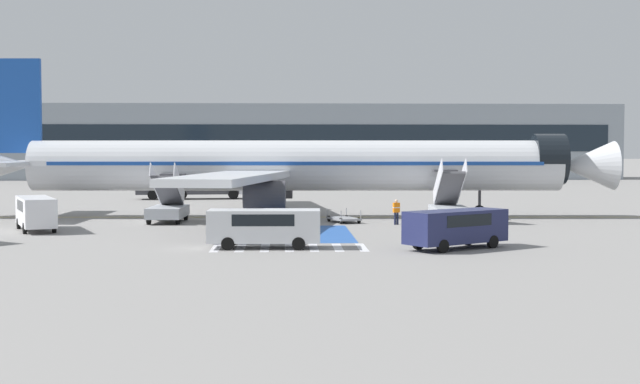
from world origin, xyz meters
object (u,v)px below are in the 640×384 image
object	(u,v)px
boarding_stairs_aft	(168,207)
fuel_tanker	(192,181)
baggage_cart	(344,219)
ground_crew_0	(249,208)
service_van_1	(36,211)
airliner	(286,166)
boarding_stairs_forward	(449,207)
service_van_0	(456,225)
service_van_2	(264,225)
terminal_building	(214,142)
ground_crew_1	(396,210)

from	to	relation	value
boarding_stairs_aft	fuel_tanker	bearing A→B (deg)	94.72
boarding_stairs_aft	baggage_cart	xyz separation A→B (m)	(11.58, -0.61, -0.73)
ground_crew_0	service_van_1	bearing A→B (deg)	-75.13
airliner	boarding_stairs_forward	size ratio (longest dim) A/B	8.76
fuel_tanker	service_van_1	bearing A→B (deg)	-15.40
boarding_stairs_forward	airliner	bearing A→B (deg)	158.47
service_van_1	baggage_cart	bearing A→B (deg)	173.10
boarding_stairs_forward	service_van_0	distance (m)	15.46
service_van_1	baggage_cart	size ratio (longest dim) A/B	1.98
boarding_stairs_forward	service_van_1	world-z (taller)	boarding_stairs_forward
service_van_1	boarding_stairs_forward	bearing A→B (deg)	168.91
airliner	service_van_2	world-z (taller)	airliner
ground_crew_0	baggage_cart	bearing A→B (deg)	81.75
service_van_1	baggage_cart	world-z (taller)	service_van_1
baggage_cart	terminal_building	size ratio (longest dim) A/B	0.02
baggage_cart	airliner	bearing A→B (deg)	-69.38
service_van_0	baggage_cart	size ratio (longest dim) A/B	1.88
boarding_stairs_forward	ground_crew_1	distance (m)	4.08
fuel_tanker	ground_crew_1	size ratio (longest dim) A/B	6.65
airliner	service_van_0	size ratio (longest dim) A/B	8.39
service_van_2	baggage_cart	bearing A→B (deg)	163.22
boarding_stairs_forward	boarding_stairs_aft	bearing A→B (deg)	180.00
service_van_0	airliner	bearing A→B (deg)	168.99
airliner	boarding_stairs_forward	xyz separation A→B (m)	(10.78, -4.73, -2.62)
airliner	service_van_1	xyz separation A→B (m)	(-14.83, -9.63, -2.44)
airliner	service_van_1	bearing A→B (deg)	-54.82
fuel_tanker	ground_crew_0	size ratio (longest dim) A/B	6.24
service_van_1	baggage_cart	distance (m)	19.33
ground_crew_1	service_van_2	bearing A→B (deg)	39.59
boarding_stairs_aft	fuel_tanker	size ratio (longest dim) A/B	0.49
fuel_tanker	service_van_2	world-z (taller)	fuel_tanker
baggage_cart	terminal_building	world-z (taller)	terminal_building
fuel_tanker	ground_crew_1	xyz separation A→B (m)	(16.00, -28.81, -0.81)
boarding_stairs_forward	ground_crew_0	world-z (taller)	boarding_stairs_forward
boarding_stairs_forward	baggage_cart	distance (m)	7.01
service_van_2	airliner	bearing A→B (deg)	178.50
boarding_stairs_aft	terminal_building	xyz separation A→B (m)	(-3.22, 79.86, 4.73)
baggage_cart	ground_crew_1	size ratio (longest dim) A/B	1.81
baggage_cart	service_van_2	bearing A→B (deg)	52.65
ground_crew_1	fuel_tanker	bearing A→B (deg)	-78.96
service_van_0	service_van_2	size ratio (longest dim) A/B	1.00
ground_crew_0	service_van_0	bearing A→B (deg)	27.18
airliner	service_van_0	distance (m)	21.76
airliner	fuel_tanker	distance (m)	24.19
fuel_tanker	baggage_cart	bearing A→B (deg)	20.29
service_van_2	ground_crew_1	distance (m)	15.21
baggage_cart	ground_crew_1	xyz separation A→B (m)	(3.25, -1.79, 0.67)
airliner	service_van_1	size ratio (longest dim) A/B	7.96
boarding_stairs_forward	service_van_0	world-z (taller)	boarding_stairs_forward
service_van_0	service_van_1	world-z (taller)	service_van_1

